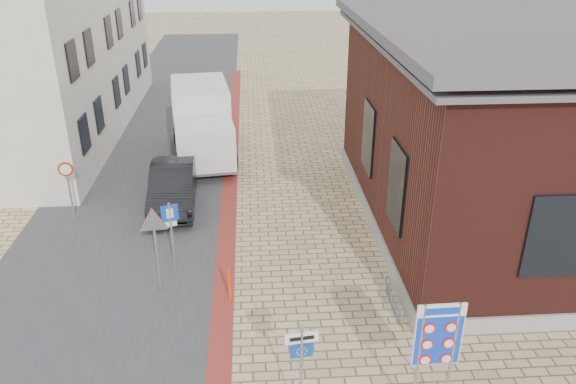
{
  "coord_description": "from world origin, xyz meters",
  "views": [
    {
      "loc": [
        -1.07,
        -10.05,
        9.47
      ],
      "look_at": [
        -0.03,
        5.1,
        2.2
      ],
      "focal_mm": 35.0,
      "sensor_mm": 36.0,
      "label": 1
    }
  ],
  "objects_px": {
    "box_truck": "(202,122)",
    "parking_sign": "(171,226)",
    "border_sign": "(438,337)",
    "bollard": "(229,285)",
    "essen_sign": "(301,360)",
    "sedan": "(173,186)"
  },
  "relations": [
    {
      "from": "border_sign",
      "to": "parking_sign",
      "type": "relative_size",
      "value": 1.28
    },
    {
      "from": "essen_sign",
      "to": "sedan",
      "type": "bearing_deg",
      "value": 103.08
    },
    {
      "from": "border_sign",
      "to": "essen_sign",
      "type": "bearing_deg",
      "value": 178.75
    },
    {
      "from": "box_truck",
      "to": "parking_sign",
      "type": "bearing_deg",
      "value": -98.93
    },
    {
      "from": "sedan",
      "to": "essen_sign",
      "type": "bearing_deg",
      "value": -72.81
    },
    {
      "from": "sedan",
      "to": "bollard",
      "type": "height_order",
      "value": "sedan"
    },
    {
      "from": "box_truck",
      "to": "essen_sign",
      "type": "height_order",
      "value": "box_truck"
    },
    {
      "from": "box_truck",
      "to": "essen_sign",
      "type": "xyz_separation_m",
      "value": [
        3.01,
        -15.22,
        0.04
      ]
    },
    {
      "from": "box_truck",
      "to": "bollard",
      "type": "bearing_deg",
      "value": -89.75
    },
    {
      "from": "box_truck",
      "to": "parking_sign",
      "type": "xyz_separation_m",
      "value": [
        -0.28,
        -9.22,
        -0.1
      ]
    },
    {
      "from": "sedan",
      "to": "parking_sign",
      "type": "xyz_separation_m",
      "value": [
        0.52,
        -4.46,
        0.76
      ]
    },
    {
      "from": "sedan",
      "to": "box_truck",
      "type": "xyz_separation_m",
      "value": [
        0.8,
        4.76,
        0.86
      ]
    },
    {
      "from": "essen_sign",
      "to": "bollard",
      "type": "xyz_separation_m",
      "value": [
        -1.58,
        4.35,
        -1.16
      ]
    },
    {
      "from": "sedan",
      "to": "parking_sign",
      "type": "distance_m",
      "value": 4.55
    },
    {
      "from": "essen_sign",
      "to": "parking_sign",
      "type": "relative_size",
      "value": 1.11
    },
    {
      "from": "border_sign",
      "to": "parking_sign",
      "type": "height_order",
      "value": "border_sign"
    },
    {
      "from": "essen_sign",
      "to": "bollard",
      "type": "distance_m",
      "value": 4.77
    },
    {
      "from": "box_truck",
      "to": "border_sign",
      "type": "distance_m",
      "value": 16.27
    },
    {
      "from": "border_sign",
      "to": "bollard",
      "type": "height_order",
      "value": "border_sign"
    },
    {
      "from": "sedan",
      "to": "border_sign",
      "type": "height_order",
      "value": "border_sign"
    },
    {
      "from": "box_truck",
      "to": "parking_sign",
      "type": "relative_size",
      "value": 2.77
    },
    {
      "from": "parking_sign",
      "to": "border_sign",
      "type": "bearing_deg",
      "value": -64.51
    }
  ]
}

